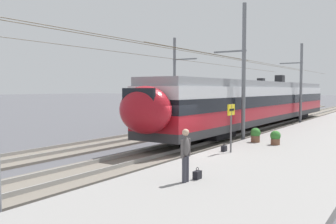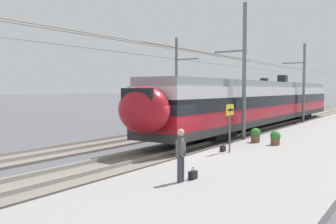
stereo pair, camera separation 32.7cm
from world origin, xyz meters
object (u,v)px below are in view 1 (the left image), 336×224
object	(u,v)px
catenary_mast_far_side	(176,81)
potted_plant_by_shelter	(275,137)
train_far_track	(245,99)
handbag_near_sign	(224,148)
catenary_mast_mid	(242,72)
platform_sign	(231,117)
train_near_platform	(260,102)
passenger_walking	(186,152)
catenary_mast_east	(299,82)
potted_plant_platform_edge	(255,134)
handbag_beside_passenger	(197,175)

from	to	relation	value
catenary_mast_far_side	potted_plant_by_shelter	bearing A→B (deg)	-124.56
train_far_track	handbag_near_sign	xyz separation A→B (m)	(-22.11, -7.65, -1.78)
catenary_mast_far_side	handbag_near_sign	bearing A→B (deg)	-138.98
catenary_mast_mid	platform_sign	xyz separation A→B (m)	(-5.41, -1.69, -2.36)
catenary_mast_mid	potted_plant_by_shelter	size ratio (longest dim) A/B	57.35
train_near_platform	train_far_track	bearing A→B (deg)	28.47
train_far_track	handbag_near_sign	bearing A→B (deg)	-160.91
handbag_near_sign	passenger_walking	bearing A→B (deg)	-166.67
train_far_track	catenary_mast_east	size ratio (longest dim) A/B	0.70
train_near_platform	potted_plant_by_shelter	bearing A→B (deg)	-156.54
catenary_mast_east	potted_plant_platform_edge	xyz separation A→B (m)	(-15.57, -1.50, -3.15)
platform_sign	passenger_walking	xyz separation A→B (m)	(-5.93, -1.05, -0.69)
passenger_walking	potted_plant_platform_edge	world-z (taller)	passenger_walking
passenger_walking	handbag_near_sign	xyz separation A→B (m)	(6.01, 1.42, -0.81)
catenary_mast_mid	handbag_near_sign	world-z (taller)	catenary_mast_mid
train_far_track	handbag_near_sign	distance (m)	23.46
train_near_platform	potted_plant_platform_edge	distance (m)	10.43
train_near_platform	handbag_beside_passenger	size ratio (longest dim) A/B	82.94
catenary_mast_far_side	passenger_walking	world-z (taller)	catenary_mast_far_side
handbag_beside_passenger	catenary_mast_far_side	bearing A→B (deg)	33.99
handbag_near_sign	potted_plant_by_shelter	bearing A→B (deg)	-21.94
potted_plant_platform_edge	potted_plant_by_shelter	world-z (taller)	potted_plant_platform_edge
passenger_walking	handbag_near_sign	distance (m)	6.22
passenger_walking	handbag_near_sign	bearing A→B (deg)	13.33
train_far_track	passenger_walking	xyz separation A→B (m)	(-28.12, -9.08, -0.98)
train_near_platform	potted_plant_by_shelter	distance (m)	11.17
train_far_track	potted_plant_by_shelter	size ratio (longest dim) A/B	40.20
catenary_mast_far_side	potted_plant_platform_edge	size ratio (longest dim) A/B	53.91
handbag_beside_passenger	train_far_track	bearing A→B (deg)	18.45
handbag_near_sign	train_far_track	bearing A→B (deg)	19.09
train_near_platform	catenary_mast_far_side	size ratio (longest dim) A/B	0.77
catenary_mast_mid	potted_plant_platform_edge	bearing A→B (deg)	-136.76
handbag_near_sign	catenary_mast_mid	bearing A→B (deg)	13.85
handbag_near_sign	potted_plant_platform_edge	bearing A→B (deg)	-2.53
train_far_track	potted_plant_platform_edge	xyz separation A→B (m)	(-18.35, -7.82, -1.49)
train_far_track	handbag_beside_passenger	bearing A→B (deg)	-161.55
platform_sign	handbag_near_sign	distance (m)	1.55
train_far_track	platform_sign	world-z (taller)	train_far_track
train_near_platform	train_far_track	distance (m)	9.71
catenary_mast_mid	passenger_walking	size ratio (longest dim) A/B	25.50
train_far_track	catenary_mast_east	xyz separation A→B (m)	(-2.79, -6.32, 1.66)
handbag_near_sign	potted_plant_by_shelter	size ratio (longest dim) A/B	0.53
catenary_mast_far_side	handbag_near_sign	size ratio (longest dim) A/B	108.85
train_far_track	catenary_mast_far_side	size ratio (longest dim) A/B	0.70
catenary_mast_mid	passenger_walking	bearing A→B (deg)	-166.42
catenary_mast_far_side	handbag_near_sign	world-z (taller)	catenary_mast_far_side
train_far_track	potted_plant_platform_edge	bearing A→B (deg)	-156.92
catenary_mast_mid	catenary_mast_east	bearing A→B (deg)	0.06
handbag_near_sign	potted_plant_platform_edge	size ratio (longest dim) A/B	0.50
catenary_mast_east	passenger_walking	bearing A→B (deg)	-173.80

